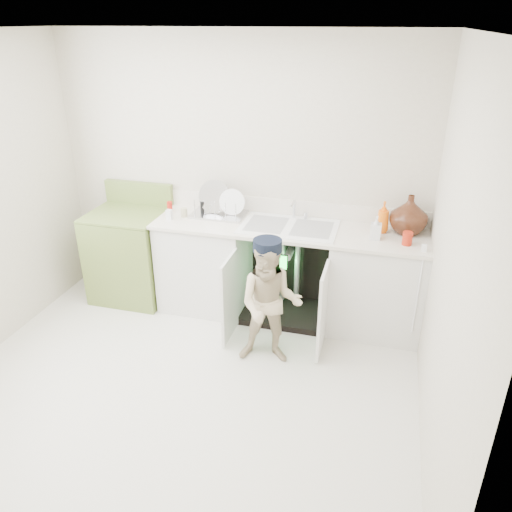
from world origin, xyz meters
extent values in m
plane|color=beige|center=(0.00, 0.00, 0.00)|extent=(3.50, 3.50, 0.00)
cube|color=beige|center=(0.00, 1.50, 1.25)|extent=(3.50, 2.50, 0.02)
cube|color=beige|center=(0.00, -1.50, 1.25)|extent=(3.50, 2.50, 0.02)
cube|color=beige|center=(1.75, 0.00, 1.25)|extent=(2.50, 3.00, 0.02)
plane|color=white|center=(0.00, 0.00, 2.50)|extent=(3.50, 3.50, 0.00)
cube|color=white|center=(-0.25, 1.20, 0.43)|extent=(0.80, 0.60, 0.86)
cube|color=white|center=(1.35, 1.20, 0.43)|extent=(0.80, 0.60, 0.86)
cube|color=black|center=(0.55, 1.47, 0.43)|extent=(0.80, 0.06, 0.86)
cube|color=black|center=(0.55, 1.20, 0.03)|extent=(0.80, 0.60, 0.06)
cylinder|color=gray|center=(0.48, 1.30, 0.45)|extent=(0.05, 0.05, 0.70)
cylinder|color=gray|center=(0.62, 1.30, 0.45)|extent=(0.05, 0.05, 0.70)
cylinder|color=gray|center=(0.55, 1.25, 0.62)|extent=(0.07, 0.18, 0.07)
cube|color=white|center=(0.15, 0.70, 0.40)|extent=(0.03, 0.40, 0.76)
cube|color=white|center=(0.95, 0.70, 0.40)|extent=(0.02, 0.40, 0.76)
cube|color=silver|center=(0.55, 1.20, 0.89)|extent=(2.44, 0.64, 0.03)
cube|color=silver|center=(0.55, 1.49, 0.98)|extent=(2.44, 0.02, 0.15)
cube|color=white|center=(0.55, 1.20, 0.90)|extent=(0.85, 0.55, 0.02)
cube|color=gray|center=(0.34, 1.20, 0.91)|extent=(0.34, 0.40, 0.01)
cube|color=gray|center=(0.76, 1.20, 0.91)|extent=(0.34, 0.40, 0.01)
cylinder|color=silver|center=(0.55, 1.42, 0.99)|extent=(0.03, 0.03, 0.17)
cylinder|color=silver|center=(0.55, 1.36, 1.06)|extent=(0.02, 0.14, 0.02)
cylinder|color=silver|center=(0.66, 1.42, 0.94)|extent=(0.04, 0.04, 0.06)
cylinder|color=white|center=(1.68, 0.89, 0.55)|extent=(0.01, 0.01, 0.70)
cube|color=white|center=(1.68, 0.98, 0.93)|extent=(0.04, 0.02, 0.06)
cube|color=silver|center=(-0.14, 1.32, 0.91)|extent=(0.50, 0.33, 0.02)
cylinder|color=silver|center=(-0.19, 1.34, 1.00)|extent=(0.31, 0.11, 0.30)
cylinder|color=white|center=(-0.01, 1.32, 0.99)|extent=(0.24, 0.06, 0.24)
cylinder|color=silver|center=(-0.34, 1.22, 0.99)|extent=(0.01, 0.01, 0.14)
cylinder|color=silver|center=(-0.24, 1.22, 0.99)|extent=(0.01, 0.01, 0.14)
cylinder|color=silver|center=(-0.14, 1.22, 0.99)|extent=(0.01, 0.01, 0.14)
cylinder|color=silver|center=(-0.04, 1.22, 0.99)|extent=(0.01, 0.01, 0.14)
cylinder|color=silver|center=(0.06, 1.22, 0.99)|extent=(0.01, 0.01, 0.14)
imported|color=#432313|center=(1.55, 1.34, 1.07)|extent=(0.32, 0.32, 0.33)
imported|color=orange|center=(1.34, 1.30, 1.04)|extent=(0.10, 0.11, 0.27)
imported|color=silver|center=(1.30, 1.14, 1.00)|extent=(0.09, 0.09, 0.19)
cylinder|color=#B0220F|center=(1.55, 1.08, 0.96)|extent=(0.08, 0.08, 0.11)
cylinder|color=#B3190F|center=(-0.62, 1.28, 0.95)|extent=(0.05, 0.05, 0.10)
cylinder|color=tan|center=(-0.44, 1.20, 0.94)|extent=(0.06, 0.06, 0.08)
cylinder|color=black|center=(-0.30, 1.32, 0.96)|extent=(0.04, 0.04, 0.12)
cube|color=silver|center=(-0.54, 1.10, 0.95)|extent=(0.05, 0.05, 0.09)
cube|color=olive|center=(-1.03, 1.18, 0.43)|extent=(0.71, 0.65, 0.86)
cube|color=olive|center=(-1.03, 1.18, 0.88)|extent=(0.71, 0.65, 0.02)
cube|color=olive|center=(-1.03, 1.46, 0.99)|extent=(0.71, 0.06, 0.22)
cylinder|color=black|center=(-1.21, 1.02, 0.87)|extent=(0.16, 0.16, 0.02)
cylinder|color=silver|center=(-1.21, 1.02, 0.88)|extent=(0.19, 0.19, 0.01)
cylinder|color=black|center=(-1.21, 1.33, 0.87)|extent=(0.16, 0.16, 0.02)
cylinder|color=silver|center=(-1.21, 1.33, 0.88)|extent=(0.19, 0.19, 0.01)
cylinder|color=black|center=(-0.85, 1.02, 0.87)|extent=(0.16, 0.16, 0.02)
cylinder|color=silver|center=(-0.85, 1.02, 0.88)|extent=(0.19, 0.19, 0.01)
cylinder|color=black|center=(-0.85, 1.33, 0.87)|extent=(0.16, 0.16, 0.02)
cylinder|color=silver|center=(-0.85, 1.33, 0.88)|extent=(0.19, 0.19, 0.01)
imported|color=beige|center=(0.56, 0.49, 0.53)|extent=(0.57, 0.47, 1.05)
cylinder|color=black|center=(0.56, 0.49, 1.02)|extent=(0.25, 0.25, 0.09)
cube|color=black|center=(0.54, 0.58, 0.99)|extent=(0.18, 0.11, 0.01)
cube|color=black|center=(0.58, 0.86, 0.72)|extent=(0.07, 0.01, 0.14)
cube|color=#26F23F|center=(0.58, 0.85, 0.72)|extent=(0.06, 0.00, 0.12)
camera|label=1|loc=(1.34, -2.81, 2.56)|focal=35.00mm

